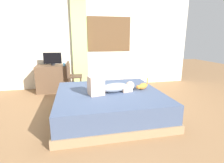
% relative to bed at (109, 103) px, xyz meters
% --- Properties ---
extents(ground_plane, '(16.00, 16.00, 0.00)m').
position_rel_bed_xyz_m(ground_plane, '(-0.14, -0.13, -0.23)').
color(ground_plane, olive).
extents(back_wall_with_window, '(6.40, 0.14, 2.90)m').
position_rel_bed_xyz_m(back_wall_with_window, '(-0.13, 2.28, 1.22)').
color(back_wall_with_window, beige).
rests_on(back_wall_with_window, ground).
extents(bed, '(2.03, 1.95, 0.47)m').
position_rel_bed_xyz_m(bed, '(0.00, 0.00, 0.00)').
color(bed, '#997A56').
rests_on(bed, ground).
extents(person_lying, '(0.94, 0.43, 0.34)m').
position_rel_bed_xyz_m(person_lying, '(0.01, -0.05, 0.35)').
color(person_lying, '#8C939E').
rests_on(person_lying, bed).
extents(cat, '(0.31, 0.24, 0.21)m').
position_rel_bed_xyz_m(cat, '(0.68, 0.01, 0.31)').
color(cat, '#C67A2D').
rests_on(cat, bed).
extents(desk, '(0.90, 0.56, 0.74)m').
position_rel_bed_xyz_m(desk, '(-1.21, 1.88, 0.14)').
color(desk, brown).
rests_on(desk, ground).
extents(tv_monitor, '(0.48, 0.10, 0.35)m').
position_rel_bed_xyz_m(tv_monitor, '(-1.21, 1.88, 0.69)').
color(tv_monitor, black).
rests_on(tv_monitor, desk).
extents(cup, '(0.06, 0.06, 0.09)m').
position_rel_bed_xyz_m(cup, '(-0.89, 1.66, 0.55)').
color(cup, teal).
rests_on(cup, desk).
extents(chair_by_desk, '(0.40, 0.40, 0.86)m').
position_rel_bed_xyz_m(chair_by_desk, '(-0.70, 1.63, 0.28)').
color(chair_by_desk, '#4C3828').
rests_on(chair_by_desk, ground).
extents(curtain_left, '(0.44, 0.06, 2.63)m').
position_rel_bed_xyz_m(curtain_left, '(-0.45, 2.16, 1.08)').
color(curtain_left, '#ADCC75').
rests_on(curtain_left, ground).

